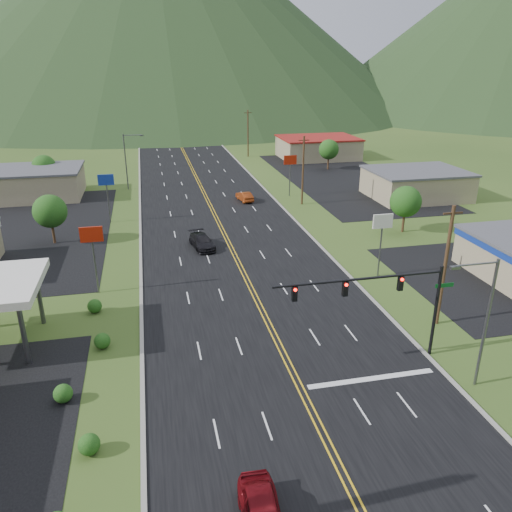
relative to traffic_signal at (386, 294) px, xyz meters
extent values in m
cylinder|color=black|center=(4.02, 0.00, -1.83)|extent=(0.24, 0.24, 7.00)
cylinder|color=black|center=(-1.98, 0.00, 1.27)|extent=(12.00, 0.18, 0.18)
cube|color=#0C591E|center=(4.42, 0.00, 0.17)|extent=(1.40, 0.06, 0.30)
cube|color=black|center=(1.02, 0.00, 0.67)|extent=(0.35, 0.28, 1.05)
sphere|color=#FF0C05|center=(1.02, -0.18, 1.02)|extent=(0.22, 0.22, 0.22)
cube|color=black|center=(-2.98, 0.00, 0.67)|extent=(0.35, 0.28, 1.05)
sphere|color=#FF0C05|center=(-2.98, -0.18, 1.02)|extent=(0.22, 0.22, 0.22)
cube|color=black|center=(-6.48, 0.00, 0.67)|extent=(0.35, 0.28, 1.05)
sphere|color=#FF0C05|center=(-6.48, -0.18, 1.02)|extent=(0.22, 0.22, 0.22)
cylinder|color=#59595E|center=(5.02, -4.00, -0.83)|extent=(0.20, 0.20, 9.00)
cylinder|color=#59595E|center=(3.58, -4.00, 3.47)|extent=(2.88, 0.12, 0.12)
cube|color=#59595E|center=(2.14, -4.00, 3.37)|extent=(0.60, 0.25, 0.18)
cylinder|color=#59595E|center=(-18.48, 56.00, -0.83)|extent=(0.20, 0.20, 9.00)
cylinder|color=#59595E|center=(-17.04, 56.00, 3.47)|extent=(2.88, 0.12, 0.12)
cube|color=#59595E|center=(-15.60, 56.00, 3.37)|extent=(0.60, 0.25, 0.18)
cylinder|color=#59595E|center=(-24.48, 5.00, -2.83)|extent=(0.36, 0.36, 5.00)
cylinder|color=#59595E|center=(-24.48, 11.00, -2.83)|extent=(0.36, 0.36, 5.00)
cube|color=tan|center=(-34.48, 54.00, -3.23)|extent=(18.00, 11.00, 4.20)
cube|color=#4C4C51|center=(-34.48, 54.00, -0.98)|extent=(18.40, 11.40, 0.30)
cube|color=tan|center=(25.52, 41.00, -3.33)|extent=(14.00, 11.00, 4.00)
cube|color=#4C4C51|center=(25.52, 41.00, -1.18)|extent=(14.40, 11.40, 0.30)
cube|color=tan|center=(21.52, 76.00, -3.23)|extent=(16.00, 12.00, 4.20)
cube|color=maroon|center=(21.52, 76.00, -0.98)|extent=(16.40, 12.40, 0.30)
cylinder|color=#59595E|center=(-20.48, 16.00, -2.83)|extent=(0.16, 0.16, 5.00)
cube|color=#A81B09|center=(-20.48, 16.00, 0.37)|extent=(2.00, 0.18, 1.40)
cylinder|color=#59595E|center=(-20.48, 38.00, -2.83)|extent=(0.16, 0.16, 5.00)
cube|color=navy|center=(-20.48, 38.00, 0.37)|extent=(2.00, 0.18, 1.40)
cylinder|color=#59595E|center=(6.52, 14.00, -2.83)|extent=(0.16, 0.16, 5.00)
cube|color=white|center=(6.52, 14.00, 0.37)|extent=(2.00, 0.18, 1.40)
cylinder|color=#59595E|center=(6.52, 46.00, -2.83)|extent=(0.16, 0.16, 5.00)
cube|color=#A81B09|center=(6.52, 46.00, 0.37)|extent=(2.00, 0.18, 1.40)
cylinder|color=#382314|center=(-26.48, 31.00, -3.83)|extent=(0.30, 0.30, 3.00)
sphere|color=#174814|center=(-26.48, 31.00, -1.43)|extent=(3.84, 3.84, 3.84)
cylinder|color=#382314|center=(-31.48, 58.00, -3.83)|extent=(0.30, 0.30, 3.00)
sphere|color=#174814|center=(-31.48, 58.00, -1.43)|extent=(3.84, 3.84, 3.84)
cylinder|color=#382314|center=(15.52, 26.00, -3.83)|extent=(0.30, 0.30, 3.00)
sphere|color=#174814|center=(15.52, 26.00, -1.43)|extent=(3.84, 3.84, 3.84)
cylinder|color=#382314|center=(19.52, 64.00, -3.83)|extent=(0.30, 0.30, 3.00)
sphere|color=#174814|center=(19.52, 64.00, -1.43)|extent=(3.84, 3.84, 3.84)
cylinder|color=#382314|center=(7.02, 4.00, -0.33)|extent=(0.28, 0.28, 10.00)
cube|color=#382314|center=(7.02, 4.00, 4.07)|extent=(1.60, 0.12, 0.12)
cylinder|color=#382314|center=(7.02, 41.00, -0.33)|extent=(0.28, 0.28, 10.00)
cube|color=#382314|center=(7.02, 41.00, 4.07)|extent=(1.60, 0.12, 0.12)
cylinder|color=#382314|center=(7.02, 81.00, -0.33)|extent=(0.28, 0.28, 10.00)
cube|color=#382314|center=(7.02, 81.00, 4.07)|extent=(1.60, 0.12, 0.12)
cylinder|color=#382314|center=(7.02, 121.00, -0.33)|extent=(0.28, 0.28, 10.00)
cube|color=#382314|center=(7.02, 121.00, 4.07)|extent=(1.60, 0.12, 0.12)
cone|color=#1D3216|center=(-6.48, 206.00, 37.17)|extent=(220.00, 220.00, 85.00)
imported|color=black|center=(-9.72, 25.61, -4.58)|extent=(2.93, 5.43, 1.49)
imported|color=#90340F|center=(-1.02, 44.49, -4.62)|extent=(2.15, 4.46, 1.41)
camera|label=1|loc=(-15.21, -27.96, 14.85)|focal=35.00mm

